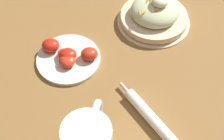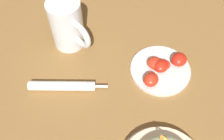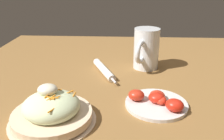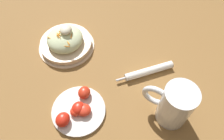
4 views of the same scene
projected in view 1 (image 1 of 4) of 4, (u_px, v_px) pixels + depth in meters
ground_plane at (80, 85)px, 0.85m from camera, size 1.43×1.43×0.00m
salad_plate at (154, 14)px, 0.96m from camera, size 0.22×0.22×0.10m
napkin_roll at (152, 119)px, 0.77m from camera, size 0.10×0.21×0.03m
tomato_plate at (68, 56)px, 0.89m from camera, size 0.18×0.18×0.04m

